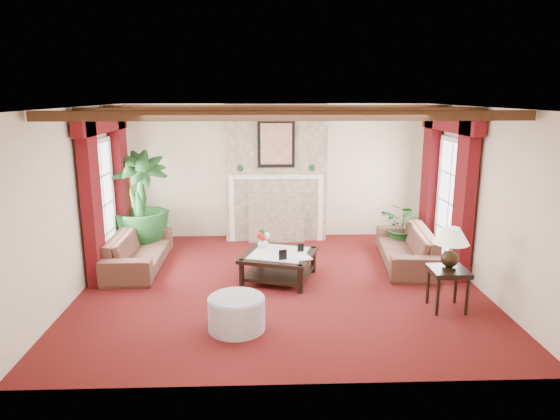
{
  "coord_description": "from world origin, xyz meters",
  "views": [
    {
      "loc": [
        -0.29,
        -7.29,
        2.89
      ],
      "look_at": [
        0.0,
        0.4,
        1.09
      ],
      "focal_mm": 32.0,
      "sensor_mm": 36.0,
      "label": 1
    }
  ],
  "objects_px": {
    "potted_palm": "(141,224)",
    "ottoman": "(237,313)",
    "sofa_left": "(138,244)",
    "coffee_table": "(279,266)",
    "side_table": "(447,289)",
    "sofa_right": "(407,241)"
  },
  "relations": [
    {
      "from": "sofa_right",
      "to": "side_table",
      "type": "bearing_deg",
      "value": 7.06
    },
    {
      "from": "sofa_right",
      "to": "side_table",
      "type": "height_order",
      "value": "sofa_right"
    },
    {
      "from": "ottoman",
      "to": "side_table",
      "type": "bearing_deg",
      "value": 9.83
    },
    {
      "from": "sofa_right",
      "to": "potted_palm",
      "type": "xyz_separation_m",
      "value": [
        -4.75,
        0.9,
        0.12
      ]
    },
    {
      "from": "side_table",
      "to": "ottoman",
      "type": "height_order",
      "value": "side_table"
    },
    {
      "from": "potted_palm",
      "to": "ottoman",
      "type": "bearing_deg",
      "value": -59.65
    },
    {
      "from": "potted_palm",
      "to": "side_table",
      "type": "xyz_separation_m",
      "value": [
        4.77,
        -2.78,
        -0.23
      ]
    },
    {
      "from": "sofa_left",
      "to": "ottoman",
      "type": "distance_m",
      "value": 2.98
    },
    {
      "from": "coffee_table",
      "to": "side_table",
      "type": "distance_m",
      "value": 2.56
    },
    {
      "from": "coffee_table",
      "to": "potted_palm",
      "type": "bearing_deg",
      "value": 165.97
    },
    {
      "from": "sofa_left",
      "to": "side_table",
      "type": "bearing_deg",
      "value": -112.77
    },
    {
      "from": "side_table",
      "to": "ottoman",
      "type": "relative_size",
      "value": 0.81
    },
    {
      "from": "sofa_right",
      "to": "coffee_table",
      "type": "distance_m",
      "value": 2.34
    },
    {
      "from": "sofa_left",
      "to": "potted_palm",
      "type": "distance_m",
      "value": 0.9
    },
    {
      "from": "potted_palm",
      "to": "side_table",
      "type": "bearing_deg",
      "value": -30.27
    },
    {
      "from": "side_table",
      "to": "sofa_left",
      "type": "bearing_deg",
      "value": 157.65
    },
    {
      "from": "sofa_left",
      "to": "coffee_table",
      "type": "height_order",
      "value": "sofa_left"
    },
    {
      "from": "sofa_right",
      "to": "ottoman",
      "type": "bearing_deg",
      "value": -43.57
    },
    {
      "from": "sofa_left",
      "to": "coffee_table",
      "type": "relative_size",
      "value": 1.94
    },
    {
      "from": "ottoman",
      "to": "sofa_left",
      "type": "bearing_deg",
      "value": 126.52
    },
    {
      "from": "sofa_right",
      "to": "side_table",
      "type": "relative_size",
      "value": 3.64
    },
    {
      "from": "sofa_left",
      "to": "ottoman",
      "type": "bearing_deg",
      "value": -143.91
    }
  ]
}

